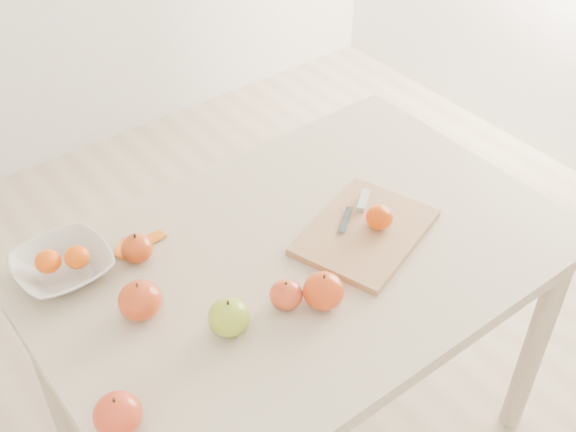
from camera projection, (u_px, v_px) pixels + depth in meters
table at (301, 281)px, 1.70m from camera, size 1.20×0.80×0.75m
cutting_board at (365, 232)px, 1.67m from camera, size 0.38×0.32×0.02m
board_tangerine at (379, 217)px, 1.65m from camera, size 0.06×0.06×0.05m
fruit_bowl at (63, 266)px, 1.56m from camera, size 0.21×0.21×0.05m
bowl_tangerine_near at (48, 261)px, 1.54m from camera, size 0.06×0.06×0.05m
bowl_tangerine_far at (77, 257)px, 1.55m from camera, size 0.06×0.06×0.05m
orange_peel_a at (127, 251)px, 1.63m from camera, size 0.07×0.07×0.01m
orange_peel_b at (155, 238)px, 1.66m from camera, size 0.05×0.04×0.01m
paring_knife at (360, 204)px, 1.72m from camera, size 0.16×0.09×0.01m
apple_green at (229, 317)px, 1.43m from camera, size 0.08×0.08×0.08m
apple_red_a at (137, 248)px, 1.59m from camera, size 0.07×0.07×0.06m
apple_red_c at (286, 295)px, 1.49m from camera, size 0.07×0.07×0.06m
apple_red_d at (118, 415)px, 1.26m from camera, size 0.09×0.09×0.08m
apple_red_b at (140, 300)px, 1.46m from camera, size 0.09×0.09×0.08m
apple_red_e at (323, 291)px, 1.48m from camera, size 0.09×0.09×0.08m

